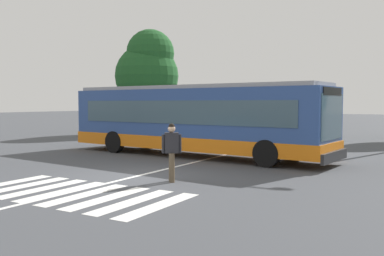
{
  "coord_description": "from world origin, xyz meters",
  "views": [
    {
      "loc": [
        8.24,
        -10.56,
        2.33
      ],
      "look_at": [
        -0.45,
        4.35,
        1.3
      ],
      "focal_mm": 40.11,
      "sensor_mm": 36.0,
      "label": 1
    }
  ],
  "objects_px": {
    "city_transit_bus": "(193,119)",
    "parked_car_silver": "(304,129)",
    "parked_car_champagne": "(262,128)",
    "pedestrian_crossing_street": "(172,149)",
    "background_tree_left": "(148,69)",
    "parked_car_blue": "(223,126)"
  },
  "relations": [
    {
      "from": "parked_car_champagne",
      "to": "background_tree_left",
      "type": "distance_m",
      "value": 10.23
    },
    {
      "from": "parked_car_champagne",
      "to": "parked_car_silver",
      "type": "height_order",
      "value": "same"
    },
    {
      "from": "city_transit_bus",
      "to": "pedestrian_crossing_street",
      "type": "relative_size",
      "value": 7.3
    },
    {
      "from": "parked_car_silver",
      "to": "background_tree_left",
      "type": "height_order",
      "value": "background_tree_left"
    },
    {
      "from": "parked_car_silver",
      "to": "background_tree_left",
      "type": "xyz_separation_m",
      "value": [
        -12.0,
        0.89,
        4.01
      ]
    },
    {
      "from": "city_transit_bus",
      "to": "pedestrian_crossing_street",
      "type": "xyz_separation_m",
      "value": [
        2.55,
        -5.64,
        -0.62
      ]
    },
    {
      "from": "parked_car_silver",
      "to": "background_tree_left",
      "type": "relative_size",
      "value": 0.59
    },
    {
      "from": "parked_car_silver",
      "to": "city_transit_bus",
      "type": "bearing_deg",
      "value": -104.81
    },
    {
      "from": "city_transit_bus",
      "to": "parked_car_blue",
      "type": "distance_m",
      "value": 9.54
    },
    {
      "from": "city_transit_bus",
      "to": "background_tree_left",
      "type": "bearing_deg",
      "value": 134.26
    },
    {
      "from": "background_tree_left",
      "to": "parked_car_blue",
      "type": "bearing_deg",
      "value": -7.22
    },
    {
      "from": "pedestrian_crossing_street",
      "to": "parked_car_champagne",
      "type": "distance_m",
      "value": 14.91
    },
    {
      "from": "pedestrian_crossing_street",
      "to": "parked_car_silver",
      "type": "distance_m",
      "value": 14.63
    },
    {
      "from": "city_transit_bus",
      "to": "parked_car_silver",
      "type": "height_order",
      "value": "city_transit_bus"
    },
    {
      "from": "pedestrian_crossing_street",
      "to": "parked_car_champagne",
      "type": "relative_size",
      "value": 0.38
    },
    {
      "from": "pedestrian_crossing_street",
      "to": "background_tree_left",
      "type": "xyz_separation_m",
      "value": [
        -12.17,
        15.52,
        3.81
      ]
    },
    {
      "from": "parked_car_blue",
      "to": "parked_car_champagne",
      "type": "distance_m",
      "value": 2.71
    },
    {
      "from": "city_transit_bus",
      "to": "parked_car_silver",
      "type": "bearing_deg",
      "value": 75.19
    },
    {
      "from": "parked_car_blue",
      "to": "city_transit_bus",
      "type": "bearing_deg",
      "value": -71.83
    },
    {
      "from": "parked_car_champagne",
      "to": "pedestrian_crossing_street",
      "type": "bearing_deg",
      "value": -79.17
    },
    {
      "from": "city_transit_bus",
      "to": "parked_car_silver",
      "type": "distance_m",
      "value": 9.33
    },
    {
      "from": "parked_car_champagne",
      "to": "parked_car_silver",
      "type": "xyz_separation_m",
      "value": [
        2.63,
        -0.02,
        0.0
      ]
    }
  ]
}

